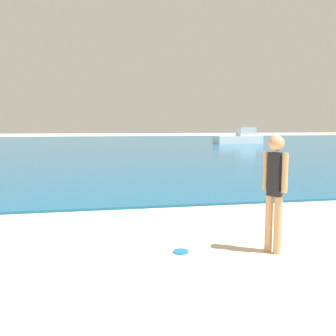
% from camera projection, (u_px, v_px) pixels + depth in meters
% --- Properties ---
extents(water, '(160.00, 60.00, 0.06)m').
position_uv_depth(water, '(106.00, 144.00, 37.35)').
color(water, '#14567F').
rests_on(water, ground).
extents(person_standing, '(0.24, 0.36, 1.75)m').
position_uv_depth(person_standing, '(275.00, 187.00, 5.23)').
color(person_standing, tan).
rests_on(person_standing, ground).
extents(frisbee, '(0.23, 0.23, 0.03)m').
position_uv_depth(frisbee, '(181.00, 252.00, 5.33)').
color(frisbee, blue).
rests_on(frisbee, ground).
extents(boat_far, '(5.29, 2.25, 1.74)m').
position_uv_depth(boat_far, '(240.00, 138.00, 37.70)').
color(boat_far, white).
rests_on(boat_far, water).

